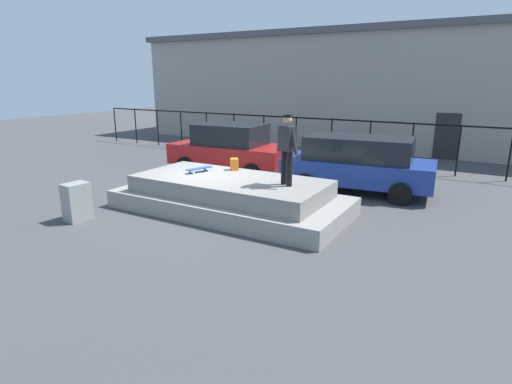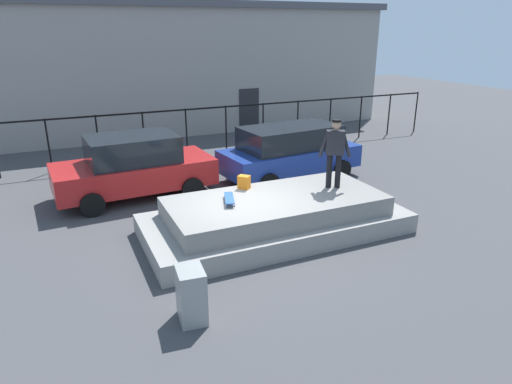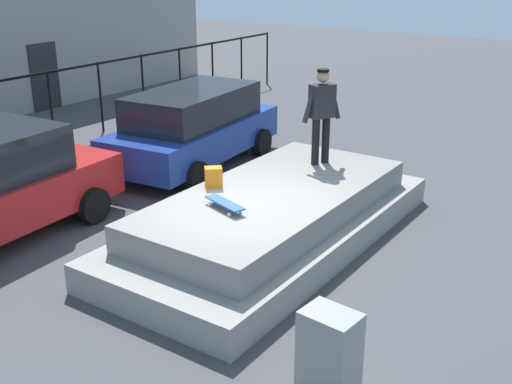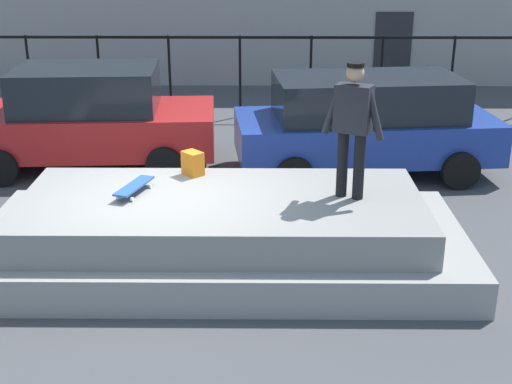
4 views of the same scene
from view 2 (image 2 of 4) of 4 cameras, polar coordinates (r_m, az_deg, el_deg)
The scene contains 10 objects.
ground_plane at distance 10.87m, azimuth -1.33°, elevation -5.72°, with size 60.00×60.00×0.00m, color #424244.
concrete_ledge at distance 11.00m, azimuth 2.45°, elevation -3.08°, with size 6.25×2.86×0.90m.
skateboarder at distance 11.36m, azimuth 9.82°, elevation 5.32°, with size 0.76×0.44×1.71m.
skateboard at distance 10.48m, azimuth -3.36°, elevation -0.78°, with size 0.43×0.80×0.12m.
backpack at distance 11.35m, azimuth -1.50°, elevation 1.24°, with size 0.28×0.20×0.33m, color orange.
car_red_sedan_near at distance 13.67m, azimuth -14.99°, elevation 3.13°, with size 4.59×2.43×1.82m.
car_blue_hatchback_mid at distance 14.91m, azimuth 4.26°, elevation 5.14°, with size 4.68×2.50×1.73m.
utility_box at distance 7.90m, azimuth -8.08°, elevation -12.59°, with size 0.44×0.60×0.95m, color gray.
fence_row at distance 17.35m, azimuth -11.27°, elevation 7.98°, with size 24.06×0.06×1.85m.
warehouse_building at distance 23.96m, azimuth -15.67°, elevation 14.89°, with size 24.67×7.70×5.81m.
Camera 2 is at (-3.81, -9.03, 4.69)m, focal length 32.06 mm.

